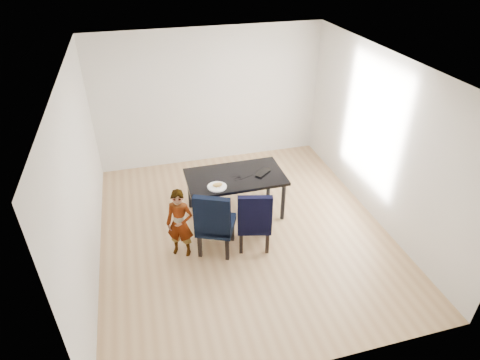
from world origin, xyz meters
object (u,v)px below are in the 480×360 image
object	(u,v)px
child	(180,224)
laptop	(260,172)
chair_left	(216,220)
plate	(217,187)
chair_right	(254,217)
dining_table	(235,195)

from	to	relation	value
child	laptop	size ratio (longest dim) A/B	3.49
chair_left	plate	distance (m)	0.60
chair_right	dining_table	bearing A→B (deg)	108.88
dining_table	plate	bearing A→B (deg)	-144.65
plate	chair_left	bearing A→B (deg)	-104.77
chair_left	plate	world-z (taller)	chair_left
chair_left	chair_right	bearing A→B (deg)	19.05
dining_table	plate	xyz separation A→B (m)	(-0.36, -0.26, 0.38)
dining_table	laptop	world-z (taller)	laptop
chair_right	plate	world-z (taller)	chair_right
plate	chair_right	bearing A→B (deg)	-54.11
child	plate	bearing A→B (deg)	62.06
child	laptop	xyz separation A→B (m)	(1.46, 0.76, 0.21)
dining_table	chair_left	size ratio (longest dim) A/B	1.47
chair_right	laptop	size ratio (longest dim) A/B	3.24
dining_table	laptop	bearing A→B (deg)	-0.75
child	plate	xyz separation A→B (m)	(0.67, 0.51, 0.20)
chair_right	plate	bearing A→B (deg)	140.21
chair_right	laptop	bearing A→B (deg)	81.02
dining_table	child	xyz separation A→B (m)	(-1.03, -0.77, 0.18)
dining_table	chair_right	world-z (taller)	chair_right
child	laptop	bearing A→B (deg)	52.21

